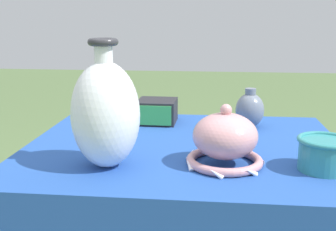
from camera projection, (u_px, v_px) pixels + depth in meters
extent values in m
cylinder|color=olive|center=(89.00, 205.00, 1.67)|extent=(0.04, 0.04, 0.66)
cylinder|color=olive|center=(295.00, 215.00, 1.59)|extent=(0.04, 0.04, 0.66)
cube|color=olive|center=(185.00, 151.00, 1.24)|extent=(0.90, 0.74, 0.03)
cube|color=#234C9E|center=(185.00, 145.00, 1.23)|extent=(0.92, 0.76, 0.01)
ellipsoid|color=white|center=(106.00, 115.00, 1.02)|extent=(0.17, 0.17, 0.26)
cylinder|color=white|center=(103.00, 53.00, 0.99)|extent=(0.04, 0.04, 0.05)
torus|color=#2D2D33|center=(103.00, 42.00, 0.98)|extent=(0.07, 0.07, 0.02)
torus|color=#D19399|center=(224.00, 160.00, 1.06)|extent=(0.19, 0.19, 0.02)
ellipsoid|color=#D19399|center=(225.00, 136.00, 1.05)|extent=(0.16, 0.16, 0.12)
sphere|color=#D19399|center=(226.00, 110.00, 1.03)|extent=(0.03, 0.03, 0.03)
cone|color=white|center=(263.00, 162.00, 1.05)|extent=(0.01, 0.04, 0.03)
cone|color=white|center=(246.00, 152.00, 1.13)|extent=(0.04, 0.03, 0.03)
cone|color=white|center=(216.00, 149.00, 1.16)|extent=(0.04, 0.02, 0.03)
cone|color=white|center=(191.00, 154.00, 1.11)|extent=(0.03, 0.04, 0.03)
cone|color=white|center=(189.00, 165.00, 1.03)|extent=(0.03, 0.04, 0.03)
cone|color=white|center=(216.00, 174.00, 0.97)|extent=(0.04, 0.02, 0.03)
cone|color=white|center=(251.00, 172.00, 0.98)|extent=(0.04, 0.03, 0.03)
cube|color=#232328|center=(157.00, 111.00, 1.48)|extent=(0.14, 0.13, 0.08)
cube|color=green|center=(154.00, 116.00, 1.41)|extent=(0.12, 0.01, 0.07)
ellipsoid|color=slate|center=(250.00, 110.00, 1.41)|extent=(0.10, 0.10, 0.12)
cylinder|color=slate|center=(251.00, 91.00, 1.40)|extent=(0.04, 0.04, 0.02)
cylinder|color=teal|center=(324.00, 155.00, 1.02)|extent=(0.12, 0.12, 0.08)
torus|color=teal|center=(325.00, 140.00, 1.01)|extent=(0.13, 0.13, 0.01)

